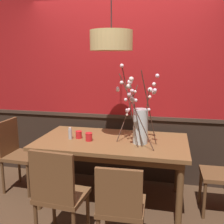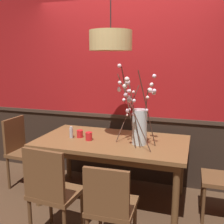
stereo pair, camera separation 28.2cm
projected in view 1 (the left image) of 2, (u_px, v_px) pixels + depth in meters
ground_plane at (112, 199)px, 3.29m from camera, size 24.00×24.00×0.00m
back_wall at (123, 83)px, 3.66m from camera, size 4.48×0.14×2.79m
dining_table at (112, 147)px, 3.16m from camera, size 1.76×0.96×0.78m
chair_near_side_left at (58, 192)px, 2.40m from camera, size 0.46×0.42×0.95m
chair_head_west_end at (17, 151)px, 3.48m from camera, size 0.44×0.43×0.94m
chair_far_side_right at (140, 139)px, 4.01m from camera, size 0.47×0.42×0.92m
chair_near_side_right at (121, 205)px, 2.26m from camera, size 0.42×0.43×0.87m
vase_with_blossoms at (140, 123)px, 2.96m from camera, size 0.53×0.65×0.90m
candle_holder_nearer_center at (89, 137)px, 3.09m from camera, size 0.08×0.08×0.10m
candle_holder_nearer_edge at (79, 135)px, 3.19m from camera, size 0.08×0.08×0.09m
condiment_bottle at (70, 134)px, 3.16m from camera, size 0.04×0.04×0.14m
pendant_lamp at (111, 41)px, 2.84m from camera, size 0.46×0.46×0.98m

